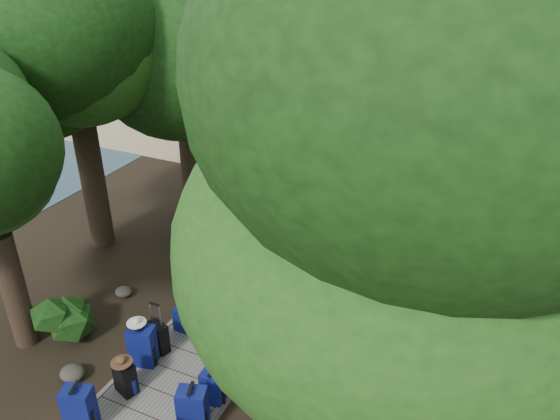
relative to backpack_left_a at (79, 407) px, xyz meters
The scene contains 41 objects.
ground 4.67m from the backpack_left_a, 80.44° to the left, with size 120.00×120.00×0.00m, color black.
sand_beach 20.60m from the backpack_left_a, 87.86° to the left, with size 40.00×22.00×0.02m, color tan.
water_bay 43.02m from the backpack_left_a, 136.56° to the left, with size 50.00×60.00×0.02m, color #264350.
boardwalk 5.65m from the backpack_left_a, 82.13° to the left, with size 2.00×12.00×0.12m, color gray.
backpack_left_a is the anchor object (origin of this frame).
backpack_left_b 0.88m from the backpack_left_a, 79.81° to the left, with size 0.36×0.25×0.66m, color black, non-canonical shape.
backpack_left_c 1.53m from the backpack_left_a, 89.86° to the left, with size 0.45×0.32×0.83m, color navy, non-canonical shape.
backpack_left_d 2.58m from the backpack_left_a, 86.69° to the left, with size 0.35×0.25×0.53m, color navy, non-canonical shape.
backpack_right_b 1.72m from the backpack_left_a, 25.38° to the left, with size 0.44×0.31×0.80m, color navy, non-canonical shape.
backpack_right_c 2.04m from the backpack_left_a, 39.60° to the left, with size 0.37×0.26×0.63m, color navy, non-canonical shape.
backpack_right_d 2.32m from the backpack_left_a, 49.28° to the left, with size 0.34×0.25×0.52m, color #343F19, non-canonical shape.
duffel_right_khaki 2.91m from the backpack_left_a, 57.21° to the left, with size 0.39×0.59×0.39m, color brown, non-canonical shape.
duffel_right_black 3.40m from the backpack_left_a, 64.59° to the left, with size 0.47×0.75×0.47m, color black, non-canonical shape.
suitcase_on_boardwalk 1.91m from the backpack_left_a, 88.20° to the left, with size 0.38×0.21×0.59m, color black, non-canonical shape.
lone_suitcase_on_sand 12.84m from the backpack_left_a, 84.49° to the left, with size 0.46×0.26×0.72m, color black, non-canonical shape.
hat_brown 0.89m from the backpack_left_a, 78.21° to the left, with size 0.35×0.35×0.11m, color #51351E, non-canonical shape.
hat_white 1.63m from the backpack_left_a, 92.72° to the left, with size 0.34×0.34×0.11m, color silver, non-canonical shape.
kayak 14.87m from the backpack_left_a, 101.46° to the left, with size 0.75×3.41×0.34m, color #B71D0F.
sun_lounger 14.39m from the backpack_left_a, 75.32° to the left, with size 0.55×1.72×0.55m, color silver, non-canonical shape.
tree_right_a 5.72m from the backpack_left_a, 11.56° to the left, with size 4.78×4.78×7.97m, color black, non-canonical shape.
tree_right_b 8.12m from the backpack_left_a, 37.28° to the left, with size 5.13×5.13×9.16m, color black, non-canonical shape.
tree_right_c 8.73m from the backpack_left_a, 54.24° to the left, with size 5.72×5.72×9.89m, color black, non-canonical shape.
tree_right_e 12.96m from the backpack_left_a, 65.24° to the left, with size 4.93×4.93×8.87m, color black, non-canonical shape.
tree_left_b 6.80m from the backpack_left_a, 128.13° to the left, with size 4.43×4.43×7.97m, color black, non-canonical shape.
tree_left_c 8.31m from the backpack_left_a, 109.73° to the left, with size 4.67×4.67×8.12m, color black, non-canonical shape.
palm_right_a 11.92m from the backpack_left_a, 72.76° to the left, with size 4.48×4.48×7.64m, color #194613, non-canonical shape.
palm_right_b 17.28m from the backpack_left_a, 70.89° to the left, with size 4.71×4.71×9.10m, color #194613, non-canonical shape.
palm_right_c 17.73m from the backpack_left_a, 79.72° to the left, with size 4.19×4.19×6.66m, color #194613, non-canonical shape.
palm_left_a 11.89m from the backpack_left_a, 110.24° to the left, with size 4.61×4.61×7.33m, color #194613, non-canonical shape.
rock_left_a 1.31m from the backpack_left_a, 141.17° to the left, with size 0.44×0.40×0.24m, color #4C473F, non-canonical shape.
rock_left_b 3.52m from the backpack_left_a, 119.33° to the left, with size 0.36×0.33×0.20m, color #4C473F, non-canonical shape.
rock_left_c 5.64m from the backpack_left_a, 101.48° to the left, with size 0.54×0.48×0.30m, color #4C473F, non-canonical shape.
rock_left_d 7.66m from the backpack_left_a, 103.02° to the left, with size 0.29×0.26×0.16m, color #4C473F, non-canonical shape.
rock_right_b 4.77m from the backpack_left_a, 45.00° to the left, with size 0.51×0.46×0.28m, color #4C473F, non-canonical shape.
rock_right_c 6.77m from the backpack_left_a, 70.90° to the left, with size 0.31×0.28×0.17m, color #4C473F, non-canonical shape.
shrub_left_a 2.38m from the backpack_left_a, 139.31° to the left, with size 1.05×1.05×0.95m, color #1B4E17, non-canonical shape.
shrub_left_b 5.94m from the backpack_left_a, 105.46° to the left, with size 1.01×1.01×0.91m, color #1B4E17, non-canonical shape.
shrub_left_c 9.66m from the backpack_left_a, 100.80° to the left, with size 1.31×1.31×1.18m, color #1B4E17, non-canonical shape.
shrub_right_a 3.73m from the backpack_left_a, 34.14° to the left, with size 0.87×0.87×0.79m, color #1B4E17, non-canonical shape.
shrub_right_b 7.62m from the backpack_left_a, 66.66° to the left, with size 1.21×1.21×1.08m, color #1B4E17, non-canonical shape.
shrub_right_c 10.90m from the backpack_left_a, 75.37° to the left, with size 0.86×0.86×0.77m, color #1B4E17, non-canonical shape.
Camera 1 is at (4.47, -8.64, 7.02)m, focal length 35.00 mm.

